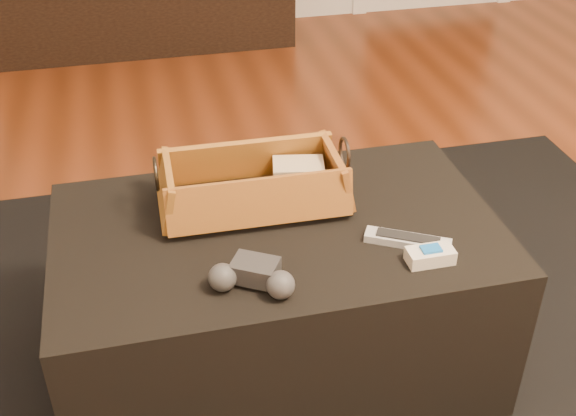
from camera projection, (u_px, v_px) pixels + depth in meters
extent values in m
cube|color=brown|center=(369.00, 396.00, 1.77)|extent=(5.00, 5.50, 0.01)
cube|color=white|center=(210.00, 13.00, 3.95)|extent=(5.00, 0.04, 0.12)
cube|color=black|center=(283.00, 376.00, 1.81)|extent=(2.60, 2.00, 0.01)
cube|color=black|center=(278.00, 298.00, 1.73)|extent=(1.00, 0.60, 0.42)
cube|color=black|center=(245.00, 200.00, 1.66)|extent=(0.23, 0.07, 0.02)
cube|color=tan|center=(298.00, 175.00, 1.71)|extent=(0.13, 0.10, 0.07)
cube|color=#9F5E24|center=(254.00, 202.00, 1.69)|extent=(0.39, 0.18, 0.02)
cube|color=#AE6A27|center=(246.00, 159.00, 1.73)|extent=(0.42, 0.04, 0.11)
cube|color=#996422|center=(261.00, 202.00, 1.57)|extent=(0.42, 0.04, 0.11)
cube|color=#9E5B23|center=(337.00, 170.00, 1.69)|extent=(0.04, 0.21, 0.11)
cube|color=#936221|center=(165.00, 190.00, 1.62)|extent=(0.04, 0.21, 0.11)
torus|color=#2C231D|center=(345.00, 153.00, 1.67)|extent=(0.01, 0.08, 0.08)
torus|color=black|center=(156.00, 174.00, 1.59)|extent=(0.01, 0.08, 0.08)
cube|color=#252527|center=(255.00, 270.00, 1.44)|extent=(0.11, 0.10, 0.04)
sphere|color=#303133|center=(222.00, 277.00, 1.42)|extent=(0.08, 0.08, 0.06)
sphere|color=#343437|center=(281.00, 285.00, 1.41)|extent=(0.08, 0.08, 0.06)
cube|color=#BBBDC3|center=(408.00, 241.00, 1.56)|extent=(0.18, 0.13, 0.02)
cube|color=black|center=(408.00, 237.00, 1.55)|extent=(0.13, 0.09, 0.00)
cube|color=beige|center=(430.00, 256.00, 1.50)|extent=(0.10, 0.05, 0.03)
cube|color=blue|center=(431.00, 249.00, 1.49)|extent=(0.04, 0.03, 0.01)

